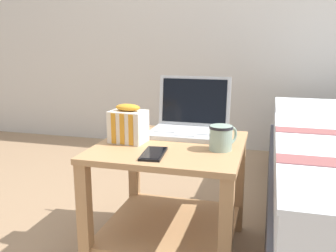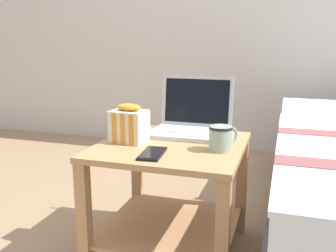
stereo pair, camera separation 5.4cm
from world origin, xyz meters
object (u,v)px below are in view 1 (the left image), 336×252
object	(u,v)px
mug_front_left	(221,136)
cell_phone	(154,154)
laptop	(190,122)
snack_bag	(128,125)

from	to	relation	value
mug_front_left	cell_phone	size ratio (longest dim) A/B	0.68
laptop	mug_front_left	distance (m)	0.28
snack_bag	cell_phone	world-z (taller)	snack_bag
snack_bag	cell_phone	xyz separation A→B (m)	(0.15, -0.14, -0.06)
laptop	cell_phone	bearing A→B (deg)	-99.22
laptop	snack_bag	xyz separation A→B (m)	(-0.21, -0.21, 0.02)
mug_front_left	snack_bag	bearing A→B (deg)	178.05
laptop	cell_phone	world-z (taller)	laptop
cell_phone	mug_front_left	bearing A→B (deg)	29.74
mug_front_left	cell_phone	xyz separation A→B (m)	(-0.22, -0.13, -0.05)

